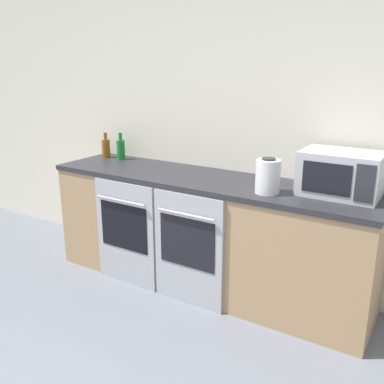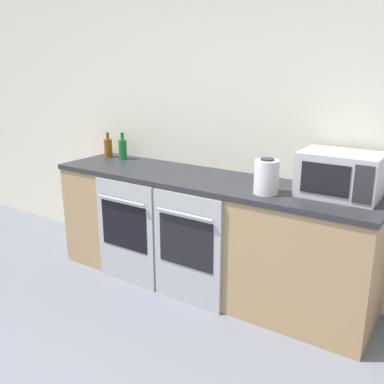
{
  "view_description": "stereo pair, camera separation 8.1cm",
  "coord_description": "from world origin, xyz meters",
  "px_view_note": "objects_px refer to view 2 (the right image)",
  "views": [
    {
      "loc": [
        1.63,
        -0.67,
        1.79
      ],
      "look_at": [
        -0.13,
        2.15,
        0.79
      ],
      "focal_mm": 40.0,
      "sensor_mm": 36.0,
      "label": 1
    },
    {
      "loc": [
        1.7,
        -0.63,
        1.79
      ],
      "look_at": [
        -0.13,
        2.15,
        0.79
      ],
      "focal_mm": 40.0,
      "sensor_mm": 36.0,
      "label": 2
    }
  ],
  "objects_px": {
    "oven_left": "(125,233)",
    "bottle_green": "(123,149)",
    "bottle_amber": "(108,147)",
    "kettle": "(266,177)",
    "microwave": "(340,175)",
    "oven_right": "(187,250)"
  },
  "relations": [
    {
      "from": "microwave",
      "to": "bottle_amber",
      "type": "distance_m",
      "value": 2.2
    },
    {
      "from": "oven_left",
      "to": "bottle_green",
      "type": "xyz_separation_m",
      "value": [
        -0.45,
        0.5,
        0.58
      ]
    },
    {
      "from": "kettle",
      "to": "bottle_amber",
      "type": "bearing_deg",
      "value": 170.61
    },
    {
      "from": "oven_left",
      "to": "oven_right",
      "type": "xyz_separation_m",
      "value": [
        0.61,
        0.0,
        0.0
      ]
    },
    {
      "from": "bottle_amber",
      "to": "bottle_green",
      "type": "xyz_separation_m",
      "value": [
        0.18,
        0.01,
        0.01
      ]
    },
    {
      "from": "oven_right",
      "to": "bottle_amber",
      "type": "height_order",
      "value": "bottle_amber"
    },
    {
      "from": "oven_right",
      "to": "kettle",
      "type": "relative_size",
      "value": 3.58
    },
    {
      "from": "oven_right",
      "to": "kettle",
      "type": "distance_m",
      "value": 0.82
    },
    {
      "from": "bottle_amber",
      "to": "oven_left",
      "type": "bearing_deg",
      "value": -38.16
    },
    {
      "from": "microwave",
      "to": "oven_right",
      "type": "bearing_deg",
      "value": -156.68
    },
    {
      "from": "oven_left",
      "to": "kettle",
      "type": "bearing_deg",
      "value": 9.98
    },
    {
      "from": "oven_left",
      "to": "oven_right",
      "type": "distance_m",
      "value": 0.61
    },
    {
      "from": "oven_left",
      "to": "oven_right",
      "type": "bearing_deg",
      "value": 0.0
    },
    {
      "from": "microwave",
      "to": "kettle",
      "type": "relative_size",
      "value": 2.12
    },
    {
      "from": "oven_left",
      "to": "microwave",
      "type": "bearing_deg",
      "value": 14.74
    },
    {
      "from": "microwave",
      "to": "kettle",
      "type": "xyz_separation_m",
      "value": [
        -0.44,
        -0.21,
        -0.03
      ]
    },
    {
      "from": "microwave",
      "to": "kettle",
      "type": "height_order",
      "value": "microwave"
    },
    {
      "from": "bottle_amber",
      "to": "kettle",
      "type": "bearing_deg",
      "value": -9.39
    },
    {
      "from": "bottle_green",
      "to": "kettle",
      "type": "distance_m",
      "value": 1.61
    },
    {
      "from": "oven_left",
      "to": "oven_right",
      "type": "height_order",
      "value": "same"
    },
    {
      "from": "oven_right",
      "to": "bottle_amber",
      "type": "distance_m",
      "value": 1.45
    },
    {
      "from": "oven_left",
      "to": "kettle",
      "type": "relative_size",
      "value": 3.58
    }
  ]
}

